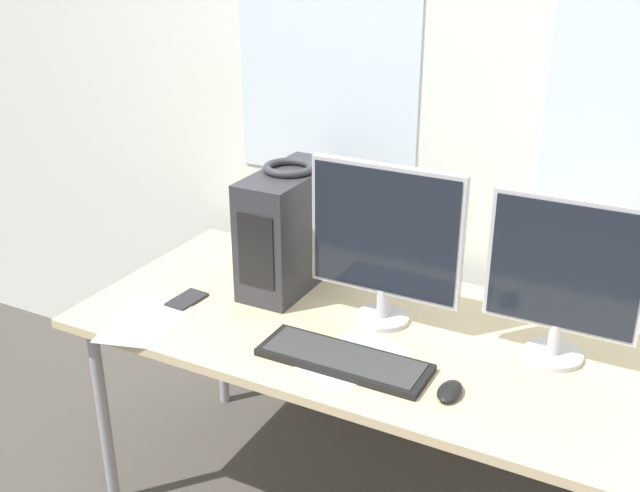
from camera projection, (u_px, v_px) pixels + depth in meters
wall_back at (483, 92)px, 2.39m from camera, size 8.00×0.07×2.70m
desk at (411, 350)px, 2.21m from camera, size 2.02×0.84×0.74m
pc_tower at (290, 229)px, 2.44m from camera, size 0.18×0.42×0.39m
headphones at (289, 168)px, 2.36m from camera, size 0.17×0.17×0.02m
monitor_main at (385, 238)px, 2.17m from camera, size 0.47×0.16×0.49m
monitor_right_near at (564, 275)px, 1.98m from camera, size 0.41×0.16×0.47m
keyboard at (344, 360)px, 2.05m from camera, size 0.48×0.16×0.02m
mouse at (450, 391)px, 1.91m from camera, size 0.06×0.11×0.03m
cell_phone at (187, 300)px, 2.39m from camera, size 0.08×0.13×0.01m
paper_sheet_left at (351, 358)px, 2.08m from camera, size 0.30×0.35×0.00m
paper_sheet_front at (145, 321)px, 2.27m from camera, size 0.28×0.34×0.00m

